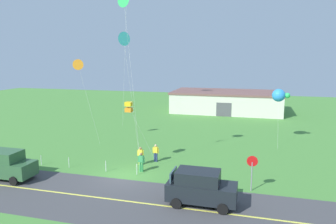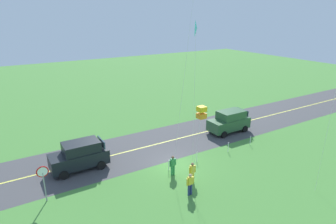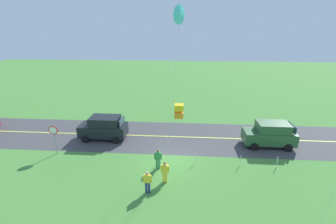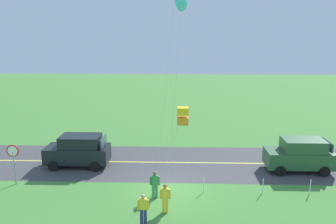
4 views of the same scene
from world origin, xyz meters
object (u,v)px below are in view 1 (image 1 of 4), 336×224
(car_parked_west_near, at_px, (5,164))
(kite_green_far, at_px, (279,95))
(car_suv_foreground, at_px, (201,187))
(stop_sign, at_px, (252,166))
(kite_yellow_high, at_px, (124,1))
(person_child_watcher, at_px, (141,162))
(kite_red_low, at_px, (124,39))
(kite_pink_drift, at_px, (78,65))
(person_adult_near, at_px, (141,155))
(kite_blue_mid, at_px, (129,107))
(person_adult_companion, at_px, (156,152))
(warehouse_distant, at_px, (227,101))

(car_parked_west_near, relative_size, kite_green_far, 0.74)
(car_parked_west_near, height_order, kite_green_far, kite_green_far)
(car_suv_foreground, relative_size, stop_sign, 1.72)
(kite_yellow_high, bearing_deg, person_child_watcher, -14.69)
(kite_red_low, height_order, kite_pink_drift, kite_red_low)
(person_adult_near, distance_m, kite_red_low, 9.95)
(kite_green_far, bearing_deg, kite_pink_drift, -161.60)
(car_parked_west_near, height_order, kite_yellow_high, kite_yellow_high)
(car_parked_west_near, xyz_separation_m, kite_blue_mid, (8.05, 5.55, 3.99))
(person_child_watcher, height_order, kite_green_far, kite_green_far)
(person_adult_near, relative_size, person_adult_companion, 1.00)
(stop_sign, height_order, person_adult_companion, stop_sign)
(stop_sign, height_order, person_adult_near, stop_sign)
(kite_yellow_high, bearing_deg, stop_sign, -10.62)
(car_parked_west_near, relative_size, person_child_watcher, 2.75)
(person_child_watcher, bearing_deg, kite_green_far, -121.05)
(stop_sign, bearing_deg, car_parked_west_near, -171.63)
(car_parked_west_near, height_order, kite_blue_mid, kite_blue_mid)
(kite_blue_mid, bearing_deg, person_adult_companion, 37.88)
(car_suv_foreground, xyz_separation_m, kite_blue_mid, (-7.23, 5.91, 3.99))
(person_adult_companion, xyz_separation_m, kite_red_low, (-1.85, -2.35, 9.84))
(stop_sign, relative_size, kite_red_low, 0.23)
(car_suv_foreground, xyz_separation_m, person_adult_near, (-6.35, 6.23, -0.29))
(person_adult_companion, bearing_deg, kite_blue_mid, 22.04)
(kite_blue_mid, bearing_deg, stop_sign, -15.38)
(person_adult_companion, height_order, person_child_watcher, same)
(car_suv_foreground, distance_m, kite_blue_mid, 10.15)
(kite_red_low, bearing_deg, person_adult_near, 54.99)
(car_parked_west_near, height_order, warehouse_distant, warehouse_distant)
(kite_pink_drift, bearing_deg, car_suv_foreground, -36.07)
(person_adult_companion, distance_m, kite_yellow_high, 13.07)
(kite_yellow_high, bearing_deg, kite_green_far, 44.75)
(person_adult_companion, relative_size, kite_blue_mid, 0.29)
(car_parked_west_near, height_order, stop_sign, stop_sign)
(car_parked_west_near, distance_m, person_adult_near, 10.68)
(person_adult_near, distance_m, kite_yellow_high, 12.81)
(kite_red_low, relative_size, kite_green_far, 1.91)
(car_suv_foreground, distance_m, kite_red_low, 12.97)
(person_adult_companion, bearing_deg, person_adult_near, 32.82)
(kite_blue_mid, distance_m, kite_yellow_high, 8.51)
(car_parked_west_near, distance_m, stop_sign, 18.59)
(car_parked_west_near, bearing_deg, kite_red_low, 30.00)
(kite_green_far, bearing_deg, person_adult_near, -136.59)
(car_parked_west_near, relative_size, kite_blue_mid, 0.79)
(person_adult_companion, bearing_deg, kite_green_far, -152.97)
(car_suv_foreground, bearing_deg, kite_green_far, 72.28)
(stop_sign, relative_size, kite_pink_drift, 0.28)
(car_parked_west_near, height_order, kite_pink_drift, kite_pink_drift)
(stop_sign, bearing_deg, person_child_watcher, 170.02)
(car_suv_foreground, height_order, warehouse_distant, warehouse_distant)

